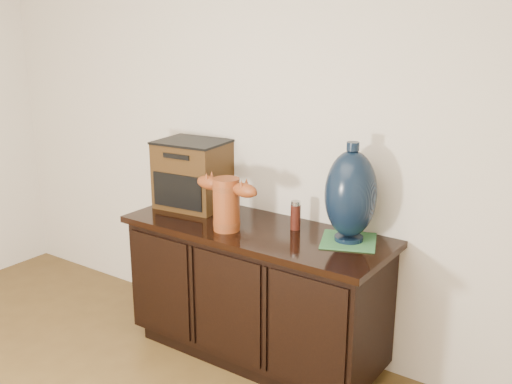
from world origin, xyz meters
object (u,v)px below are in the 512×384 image
Objects in this scene: sideboard at (256,292)px; lamp_base at (351,195)px; tv_radio at (193,174)px; spray_can at (296,215)px; terracotta_vessel at (226,201)px.

lamp_base is (0.49, 0.10, 0.61)m from sideboard.
spray_can is (0.70, 0.00, -0.12)m from tv_radio.
spray_can is (-0.31, 0.00, -0.17)m from lamp_base.
spray_can is at bearing 29.78° from sideboard.
tv_radio is 0.71m from spray_can.
tv_radio reaches higher than sideboard.
sideboard is 2.96× the size of lamp_base.
spray_can is at bearing -5.90° from tv_radio.
tv_radio is at bearing -179.80° from spray_can.
sideboard is 9.50× the size of spray_can.
spray_can is (0.18, 0.10, 0.44)m from sideboard.
terracotta_vessel is 0.93× the size of tv_radio.
lamp_base reaches higher than tv_radio.
tv_radio reaches higher than spray_can.
sideboard is 0.49m from spray_can.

